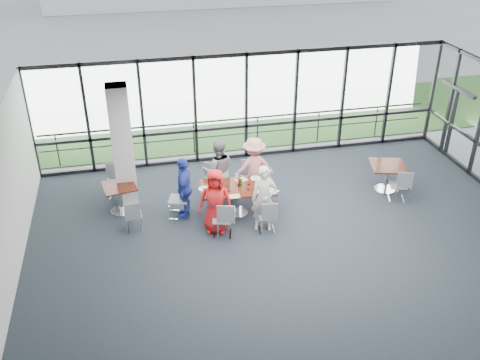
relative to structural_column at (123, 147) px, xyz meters
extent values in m
cube|color=#1F262F|center=(3.60, -3.00, -1.61)|extent=(12.00, 10.00, 0.02)
cube|color=white|center=(3.60, -3.00, 1.60)|extent=(12.00, 10.00, 0.04)
cube|color=white|center=(3.60, 2.00, 0.00)|extent=(12.00, 0.10, 3.20)
cube|color=black|center=(9.60, 0.75, -0.55)|extent=(0.12, 1.60, 2.10)
cube|color=silver|center=(0.00, 0.00, 0.00)|extent=(0.50, 0.50, 3.20)
cube|color=gray|center=(3.60, 7.00, -1.62)|extent=(80.00, 70.00, 0.02)
cube|color=#285621|center=(3.60, 5.00, -1.59)|extent=(80.00, 5.00, 0.01)
cylinder|color=#2D2D33|center=(3.60, 2.60, -1.10)|extent=(12.00, 0.06, 0.06)
cube|color=#3A0A0A|center=(2.66, -1.08, -0.87)|extent=(1.92, 1.19, 0.04)
cylinder|color=silver|center=(2.66, -1.08, -1.25)|extent=(0.12, 0.12, 0.71)
cylinder|color=silver|center=(2.66, -1.08, -1.59)|extent=(0.56, 0.56, 0.03)
cube|color=#3A0A0A|center=(-0.19, -0.39, -0.87)|extent=(0.90, 0.90, 0.04)
cylinder|color=silver|center=(-0.19, -0.39, -1.25)|extent=(0.12, 0.12, 0.71)
cube|color=#3A0A0A|center=(6.81, -0.83, -0.87)|extent=(1.10, 1.10, 0.04)
cylinder|color=silver|center=(6.81, -0.83, -1.25)|extent=(0.12, 0.12, 0.71)
imported|color=red|center=(1.99, -1.74, -0.79)|extent=(0.90, 0.72, 1.62)
imported|color=beige|center=(3.12, -1.91, -0.78)|extent=(0.69, 0.57, 1.65)
imported|color=gray|center=(2.32, -0.33, -0.74)|extent=(0.86, 0.56, 1.71)
imported|color=#DD8684|center=(3.27, -0.32, -0.77)|extent=(1.08, 0.58, 1.65)
imported|color=#293EA7|center=(1.36, -0.95, -0.79)|extent=(0.77, 1.06, 1.62)
cylinder|color=white|center=(2.12, -1.33, -0.84)|extent=(0.28, 0.28, 0.01)
cylinder|color=white|center=(3.18, -1.46, -0.84)|extent=(0.25, 0.25, 0.01)
cylinder|color=white|center=(2.23, -0.70, -0.84)|extent=(0.27, 0.27, 0.01)
cylinder|color=white|center=(3.20, -0.77, -0.84)|extent=(0.27, 0.27, 0.01)
cylinder|color=white|center=(1.83, -1.02, -0.84)|extent=(0.26, 0.26, 0.01)
cylinder|color=white|center=(2.40, -1.24, -0.78)|extent=(0.07, 0.07, 0.13)
cylinder|color=white|center=(2.89, -1.30, -0.78)|extent=(0.07, 0.07, 0.15)
cylinder|color=white|center=(2.71, -0.82, -0.78)|extent=(0.07, 0.07, 0.14)
cylinder|color=white|center=(2.03, -1.16, -0.78)|extent=(0.07, 0.07, 0.14)
cube|color=white|center=(2.48, -1.52, -0.85)|extent=(0.29, 0.21, 0.00)
cube|color=white|center=(3.43, -1.45, -0.85)|extent=(0.38, 0.39, 0.00)
cube|color=white|center=(2.82, -0.76, -0.85)|extent=(0.37, 0.31, 0.00)
cube|color=black|center=(2.73, -1.04, -0.83)|extent=(0.10, 0.07, 0.04)
cylinder|color=#A01401|center=(2.72, -1.00, -0.76)|extent=(0.06, 0.06, 0.18)
cylinder|color=#176A23|center=(2.76, -1.07, -0.75)|extent=(0.05, 0.05, 0.20)
camera|label=1|loc=(0.22, -12.25, 5.67)|focal=40.00mm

